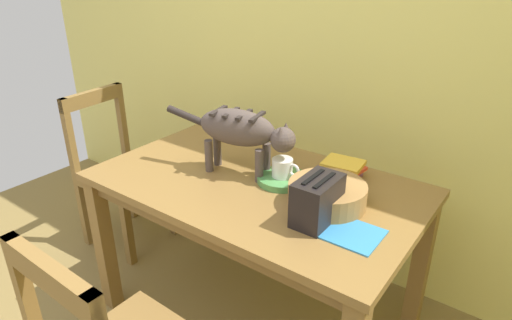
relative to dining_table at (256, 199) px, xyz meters
The scene contains 10 objects.
wall_rear 0.91m from the dining_table, 97.41° to the left, with size 4.47×0.11×2.50m.
dining_table is the anchor object (origin of this frame).
cat 0.31m from the dining_table, 165.51° to the left, with size 0.61×0.20×0.29m.
saucer_bowl 0.15m from the dining_table, 33.46° to the left, with size 0.21×0.21×0.03m, color #4B8D48.
coffee_mug 0.19m from the dining_table, 32.57° to the left, with size 0.13×0.09×0.08m.
magazine 0.51m from the dining_table, 14.66° to the right, with size 0.24×0.18×0.01m, color #3284C7.
book_stack 0.39m from the dining_table, 42.28° to the left, with size 0.19×0.16×0.07m.
wicker_basket 0.36m from the dining_table, ahead, with size 0.30×0.30×0.09m.
toaster 0.42m from the dining_table, 18.76° to the right, with size 0.12×0.20×0.18m.
wooden_chair_far 1.10m from the dining_table, behind, with size 0.45×0.45×0.94m.
Camera 1 is at (1.08, -0.21, 1.63)m, focal length 30.93 mm.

